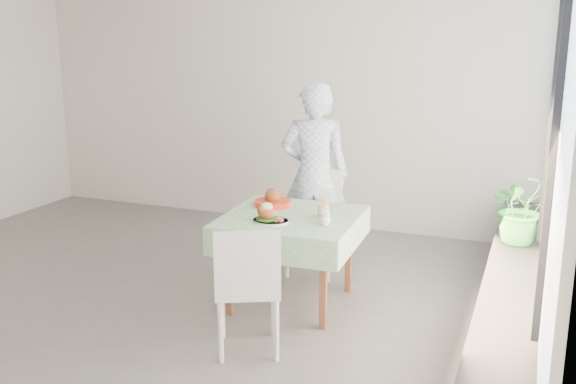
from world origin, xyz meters
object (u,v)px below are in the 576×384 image
at_px(chair_near, 248,312).
at_px(main_dish, 269,216).
at_px(chair_far, 313,242).
at_px(diner, 314,175).
at_px(potted_plant, 523,207).
at_px(juice_cup_orange, 323,210).
at_px(cafe_table, 291,249).

height_order(chair_near, main_dish, chair_near).
bearing_deg(chair_far, main_dish, -91.62).
bearing_deg(diner, chair_far, 92.24).
xyz_separation_m(chair_far, diner, (-0.06, 0.18, 0.58)).
height_order(chair_near, potted_plant, potted_plant).
bearing_deg(potted_plant, juice_cup_orange, -154.04).
distance_m(chair_near, potted_plant, 2.38).
bearing_deg(chair_near, cafe_table, 91.30).
xyz_separation_m(diner, potted_plant, (1.83, -0.18, -0.08)).
distance_m(chair_far, diner, 0.61).
bearing_deg(juice_cup_orange, chair_far, 115.15).
xyz_separation_m(cafe_table, juice_cup_orange, (0.26, 0.03, 0.35)).
bearing_deg(diner, potted_plant, 159.60).
bearing_deg(cafe_table, chair_near, -88.70).
height_order(main_dish, juice_cup_orange, juice_cup_orange).
xyz_separation_m(chair_far, potted_plant, (1.78, 0.00, 0.50)).
height_order(cafe_table, juice_cup_orange, juice_cup_orange).
relative_size(cafe_table, chair_near, 1.18).
bearing_deg(cafe_table, potted_plant, 23.34).
distance_m(diner, juice_cup_orange, 0.97).
bearing_deg(chair_far, cafe_table, -84.34).
xyz_separation_m(diner, juice_cup_orange, (0.38, -0.88, -0.07)).
relative_size(main_dish, juice_cup_orange, 1.05).
bearing_deg(potted_plant, main_dish, -151.85).
height_order(chair_far, potted_plant, potted_plant).
height_order(chair_near, diner, diner).
relative_size(juice_cup_orange, potted_plant, 0.47).
bearing_deg(juice_cup_orange, chair_near, -104.70).
bearing_deg(chair_far, potted_plant, 0.12).
height_order(chair_far, chair_near, chair_far).
relative_size(cafe_table, juice_cup_orange, 3.89).
distance_m(chair_far, main_dish, 1.08).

